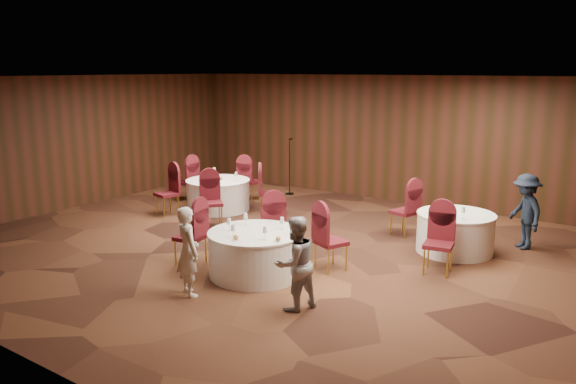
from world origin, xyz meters
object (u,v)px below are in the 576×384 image
Objects in this scene: woman_b at (295,263)px; man_c at (525,212)px; table_left at (218,195)px; table_main at (256,253)px; mic_stand at (290,178)px; woman_a at (188,251)px; table_right at (455,232)px.

woman_b is 5.18m from man_c.
woman_b is at bearing -38.20° from table_left.
mic_stand is (-2.99, 5.38, 0.07)m from table_main.
woman_a reaches higher than woman_b.
table_left is 1.11× the size of woman_a.
woman_a is at bearing -53.95° from woman_b.
woman_a is 1.68m from woman_b.
woman_b is (-1.04, -3.81, 0.31)m from table_right.
table_right is 5.81m from mic_stand.
woman_a is (2.68, -6.62, 0.25)m from mic_stand.
table_main is 4.54m from table_left.
table_right is at bearing -23.62° from mic_stand.
table_main is 1.15× the size of woman_b.
table_main is at bearing -79.10° from woman_a.
man_c reaches higher than table_main.
mic_stand is 1.11× the size of woman_a.
table_left is at bearing -108.98° from woman_b.
man_c is (3.65, 5.24, 0.03)m from woman_a.
mic_stand is at bearing 156.38° from table_right.
table_left and table_right have the same top height.
woman_a is 1.01× the size of woman_b.
table_right is 0.93× the size of mic_stand.
man_c is (6.78, 1.04, 0.35)m from table_left.
table_right is 1.43m from man_c.
table_main is at bearing -79.99° from man_c.
woman_b is at bearing -63.44° from man_c.
woman_b is at bearing -55.10° from mic_stand.
woman_a reaches higher than table_right.
table_right is 1.04× the size of woman_a.
woman_a reaches higher than table_main.
woman_b is at bearing -138.13° from woman_a.
mic_stand reaches higher than table_main.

